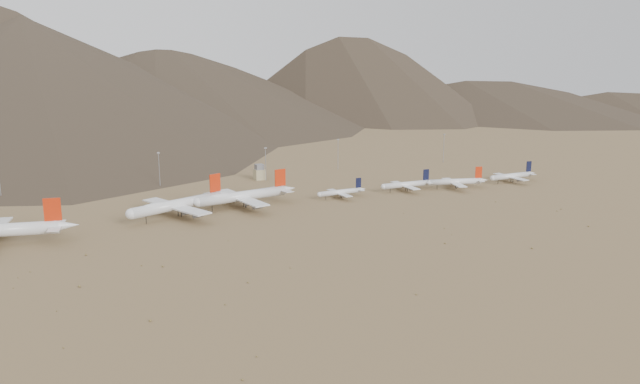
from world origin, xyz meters
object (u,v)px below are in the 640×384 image
widebody_east (243,196)px  control_tower (259,173)px  narrowbody_a (341,192)px  narrowbody_b (407,184)px  widebody_centre (178,204)px

widebody_east → control_tower: size_ratio=6.03×
narrowbody_a → control_tower: (-26.62, 83.72, 1.28)m
narrowbody_b → control_tower: narrowbody_b is taller
narrowbody_a → narrowbody_b: bearing=-3.1°
widebody_centre → narrowbody_b: size_ratio=1.61×
widebody_centre → narrowbody_a: (110.83, 0.83, -3.55)m
widebody_east → narrowbody_a: widebody_east is taller
control_tower → widebody_east: bearing=-117.6°
widebody_east → control_tower: widebody_east is taller
widebody_east → control_tower: 89.94m
narrowbody_b → control_tower: bearing=135.3°
widebody_east → control_tower: bearing=53.8°
widebody_centre → narrowbody_b: bearing=-21.1°
control_tower → narrowbody_a: bearing=-72.4°
narrowbody_a → narrowbody_b: (52.29, -1.38, 0.63)m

